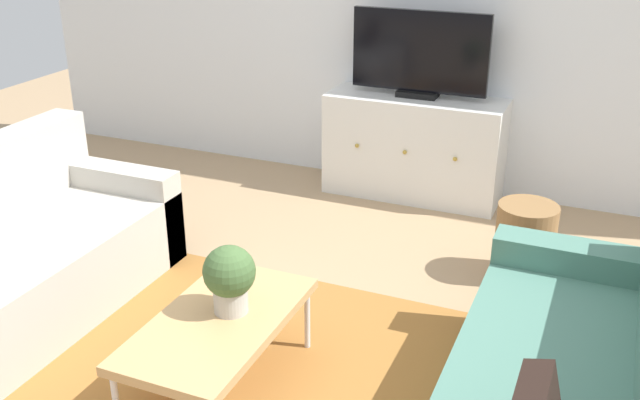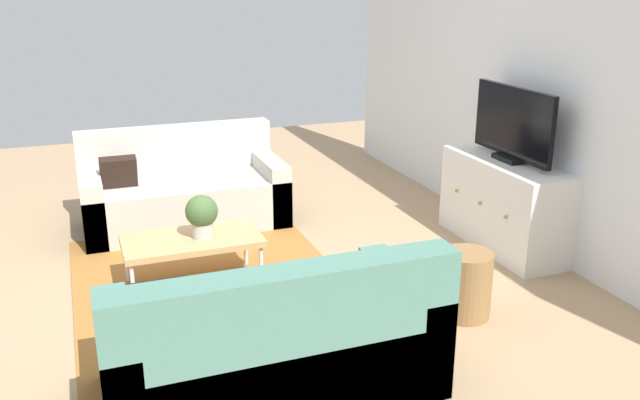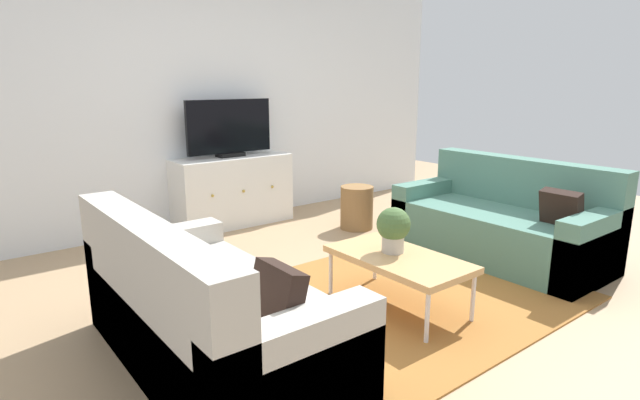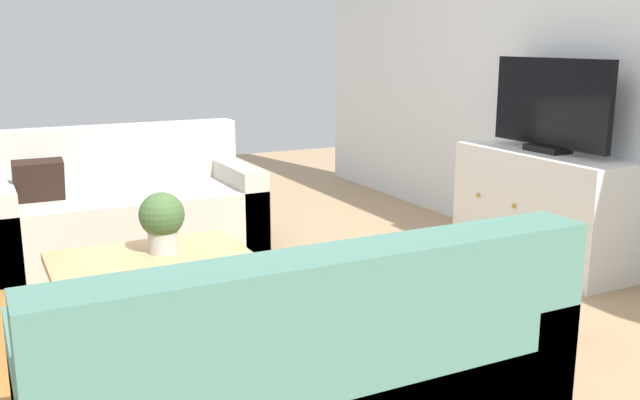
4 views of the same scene
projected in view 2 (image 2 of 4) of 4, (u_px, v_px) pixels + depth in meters
The scene contains 10 objects.
ground_plane at pixel (232, 284), 4.92m from camera, with size 10.00×10.00×0.00m, color tan.
wall_back at pixel (540, 81), 5.34m from camera, with size 6.40×0.12×2.70m, color white.
area_rug at pixel (212, 287), 4.87m from camera, with size 2.50×1.90×0.01m, color #9E662D.
couch_left_side at pixel (182, 193), 6.07m from camera, with size 0.86×1.75×0.85m.
couch_right_side at pixel (275, 350), 3.52m from camera, with size 0.86×1.75×0.85m.
coffee_table at pixel (192, 241), 4.79m from camera, with size 0.52×0.97×0.38m.
potted_plant at pixel (202, 214), 4.73m from camera, with size 0.23×0.23×0.31m.
tv_console at pixel (503, 204), 5.50m from camera, with size 1.25×0.47×0.73m.
flat_screen_tv at pixel (513, 125), 5.30m from camera, with size 0.95×0.16×0.59m.
wicker_basket at pixel (466, 284), 4.41m from camera, with size 0.34×0.34×0.45m, color olive.
Camera 2 is at (4.41, -0.96, 2.15)m, focal length 37.79 mm.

